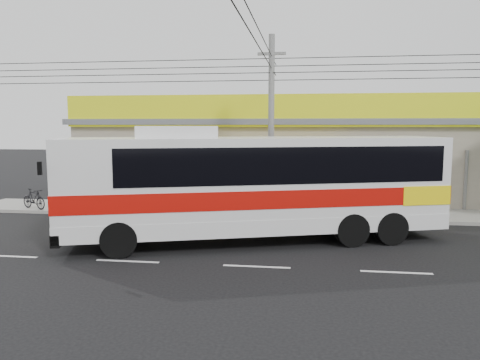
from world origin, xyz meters
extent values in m
plane|color=black|center=(0.00, 0.00, 0.00)|extent=(120.00, 120.00, 0.00)
cube|color=gray|center=(0.00, 6.00, 0.07)|extent=(30.00, 3.20, 0.15)
cube|color=gray|center=(0.00, 11.60, 2.10)|extent=(22.00, 8.00, 4.20)
cube|color=slate|center=(0.00, 11.60, 4.35)|extent=(22.60, 8.60, 0.30)
cube|color=#E6F114|center=(0.00, 7.48, 4.90)|extent=(22.00, 0.24, 1.60)
cube|color=#A30925|center=(-2.00, 7.45, 4.90)|extent=(9.00, 0.10, 1.20)
cube|color=#136F2D|center=(6.50, 7.45, 4.90)|extent=(2.40, 0.10, 1.10)
cube|color=navy|center=(9.20, 7.45, 4.90)|extent=(2.20, 0.10, 1.10)
cube|color=#A30925|center=(-9.00, 7.45, 4.90)|extent=(3.00, 0.10, 1.10)
cube|color=yellow|center=(-2.00, 7.30, 3.00)|extent=(10.00, 1.20, 0.37)
cube|color=silver|center=(-0.35, 0.52, 2.12)|extent=(13.62, 6.80, 3.24)
cube|color=#B50E07|center=(-0.35, 0.52, 1.73)|extent=(13.67, 6.85, 0.61)
cube|color=yellow|center=(5.18, 2.31, 1.73)|extent=(2.58, 3.27, 0.67)
cube|color=black|center=(0.40, 0.76, 2.85)|extent=(11.50, 6.15, 1.23)
cube|color=black|center=(-6.64, -1.53, 2.63)|extent=(0.93, 2.39, 1.68)
cube|color=silver|center=(-3.00, -0.35, 3.94)|extent=(3.03, 2.32, 0.40)
cylinder|color=black|center=(-4.42, -2.13, 0.58)|extent=(1.22, 0.70, 1.16)
cylinder|color=black|center=(-5.20, 0.27, 0.58)|extent=(1.22, 0.70, 1.16)
cylinder|color=black|center=(4.40, 0.73, 0.58)|extent=(1.22, 0.70, 1.16)
cylinder|color=black|center=(3.62, 3.13, 0.58)|extent=(1.22, 0.70, 1.16)
imported|color=maroon|center=(-5.61, 6.05, 0.69)|extent=(2.18, 1.32, 1.08)
imported|color=black|center=(-11.57, 4.79, 0.64)|extent=(1.69, 1.08, 0.99)
cylinder|color=#60605E|center=(-0.09, 4.20, 3.98)|extent=(0.26, 0.26, 7.96)
cube|color=#60605E|center=(-0.09, 4.20, 7.16)|extent=(1.19, 0.12, 0.12)
camera|label=1|loc=(1.37, -15.89, 4.17)|focal=35.00mm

